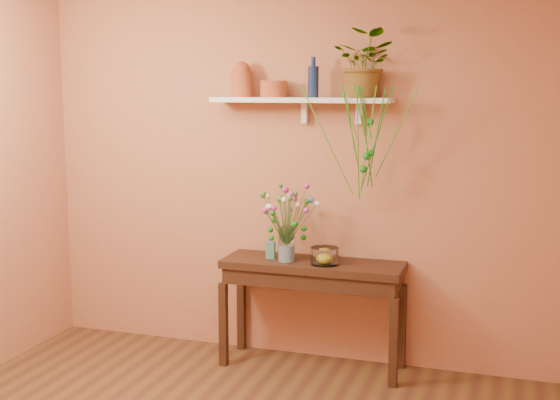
% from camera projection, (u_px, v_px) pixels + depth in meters
% --- Properties ---
extents(room, '(4.04, 4.04, 2.70)m').
position_uv_depth(room, '(179.00, 227.00, 3.52)').
color(room, brown).
rests_on(room, ground).
extents(sideboard, '(1.29, 0.41, 0.78)m').
position_uv_depth(sideboard, '(313.00, 277.00, 5.23)').
color(sideboard, '#392315').
rests_on(sideboard, ground).
extents(wall_shelf, '(1.30, 0.24, 0.19)m').
position_uv_depth(wall_shelf, '(303.00, 101.00, 5.17)').
color(wall_shelf, white).
rests_on(wall_shelf, room).
extents(terracotta_jug, '(0.15, 0.15, 0.25)m').
position_uv_depth(terracotta_jug, '(242.00, 80.00, 5.29)').
color(terracotta_jug, '#A23D26').
rests_on(terracotta_jug, wall_shelf).
extents(terracotta_pot, '(0.23, 0.23, 0.12)m').
position_uv_depth(terracotta_pot, '(274.00, 89.00, 5.22)').
color(terracotta_pot, '#A23D26').
rests_on(terracotta_pot, wall_shelf).
extents(blue_bottle, '(0.09, 0.09, 0.28)m').
position_uv_depth(blue_bottle, '(313.00, 81.00, 5.09)').
color(blue_bottle, '#142348').
rests_on(blue_bottle, wall_shelf).
extents(spider_plant, '(0.48, 0.43, 0.46)m').
position_uv_depth(spider_plant, '(366.00, 64.00, 5.00)').
color(spider_plant, '#157615').
rests_on(spider_plant, wall_shelf).
extents(plant_fronds, '(0.77, 0.38, 0.77)m').
position_uv_depth(plant_fronds, '(365.00, 141.00, 4.92)').
color(plant_fronds, '#157615').
rests_on(plant_fronds, wall_shelf).
extents(glass_vase, '(0.12, 0.12, 0.25)m').
position_uv_depth(glass_vase, '(287.00, 247.00, 5.20)').
color(glass_vase, white).
rests_on(glass_vase, sideboard).
extents(bouquet, '(0.41, 0.39, 0.44)m').
position_uv_depth(bouquet, '(286.00, 209.00, 5.16)').
color(bouquet, '#386B28').
rests_on(bouquet, glass_vase).
extents(glass_bowl, '(0.20, 0.20, 0.12)m').
position_uv_depth(glass_bowl, '(325.00, 256.00, 5.12)').
color(glass_bowl, white).
rests_on(glass_bowl, sideboard).
extents(lemon, '(0.08, 0.08, 0.08)m').
position_uv_depth(lemon, '(325.00, 258.00, 5.13)').
color(lemon, yellow).
rests_on(lemon, glass_bowl).
extents(carton, '(0.07, 0.05, 0.12)m').
position_uv_depth(carton, '(271.00, 250.00, 5.29)').
color(carton, '#366887').
rests_on(carton, sideboard).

